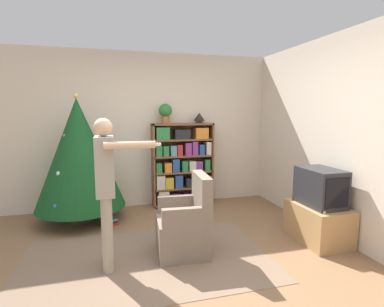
{
  "coord_description": "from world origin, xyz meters",
  "views": [
    {
      "loc": [
        -0.67,
        -2.94,
        1.62
      ],
      "look_at": [
        0.41,
        0.98,
        1.05
      ],
      "focal_mm": 28.0,
      "sensor_mm": 36.0,
      "label": 1
    }
  ],
  "objects": [
    {
      "name": "area_rug",
      "position": [
        -0.32,
        0.17,
        0.0
      ],
      "size": [
        2.68,
        1.67,
        0.01
      ],
      "color": "#7F6651",
      "rests_on": "ground_plane"
    },
    {
      "name": "wall_back",
      "position": [
        0.0,
        2.22,
        1.3
      ],
      "size": [
        8.0,
        0.1,
        2.6
      ],
      "color": "beige",
      "rests_on": "ground_plane"
    },
    {
      "name": "standing_person",
      "position": [
        -0.72,
        0.11,
        0.92
      ],
      "size": [
        0.62,
        0.47,
        1.56
      ],
      "rotation": [
        0.0,
        0.0,
        -1.57
      ],
      "color": "#9E937F",
      "rests_on": "ground_plane"
    },
    {
      "name": "wall_right",
      "position": [
        2.14,
        0.0,
        1.3
      ],
      "size": [
        0.1,
        8.0,
        2.6
      ],
      "color": "beige",
      "rests_on": "ground_plane"
    },
    {
      "name": "tv_stand",
      "position": [
        1.82,
        0.11,
        0.23
      ],
      "size": [
        0.52,
        0.75,
        0.47
      ],
      "color": "tan",
      "rests_on": "ground_plane"
    },
    {
      "name": "book_pile_near_tree",
      "position": [
        -0.72,
        1.37,
        0.05
      ],
      "size": [
        0.26,
        0.21,
        0.09
      ],
      "color": "#B22D28",
      "rests_on": "ground_plane"
    },
    {
      "name": "table_lamp",
      "position": [
        0.82,
        2.01,
        1.52
      ],
      "size": [
        0.2,
        0.2,
        0.18
      ],
      "color": "#473828",
      "rests_on": "bookshelf"
    },
    {
      "name": "potted_plant",
      "position": [
        0.24,
        2.01,
        1.61
      ],
      "size": [
        0.22,
        0.22,
        0.33
      ],
      "color": "#935B38",
      "rests_on": "bookshelf"
    },
    {
      "name": "television",
      "position": [
        1.82,
        0.1,
        0.7
      ],
      "size": [
        0.39,
        0.58,
        0.46
      ],
      "color": "#28282D",
      "rests_on": "tv_stand"
    },
    {
      "name": "christmas_tree",
      "position": [
        -1.11,
        1.64,
        1.01
      ],
      "size": [
        1.28,
        1.28,
        1.88
      ],
      "color": "#4C3323",
      "rests_on": "ground_plane"
    },
    {
      "name": "game_remote",
      "position": [
        1.66,
        -0.12,
        0.48
      ],
      "size": [
        0.04,
        0.12,
        0.02
      ],
      "color": "white",
      "rests_on": "tv_stand"
    },
    {
      "name": "ground_plane",
      "position": [
        0.0,
        0.0,
        0.0
      ],
      "size": [
        14.0,
        14.0,
        0.0
      ],
      "primitive_type": "plane",
      "color": "#846042"
    },
    {
      "name": "armchair",
      "position": [
        0.13,
        0.23,
        0.32
      ],
      "size": [
        0.61,
        0.6,
        0.92
      ],
      "rotation": [
        0.0,
        0.0,
        -1.64
      ],
      "color": "#7A6B5B",
      "rests_on": "ground_plane"
    },
    {
      "name": "bookshelf",
      "position": [
        0.52,
        2.0,
        0.7
      ],
      "size": [
        1.05,
        0.28,
        1.42
      ],
      "color": "brown",
      "rests_on": "ground_plane"
    }
  ]
}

